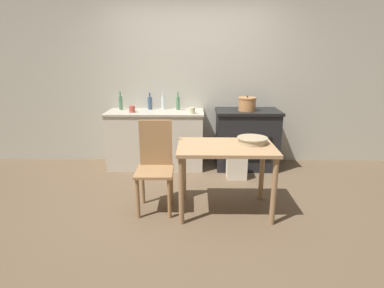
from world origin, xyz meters
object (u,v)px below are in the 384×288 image
stock_pot (247,104)px  cup_center_right (132,109)px  flour_sack (236,167)px  bottle_mid_left (178,103)px  chair (155,164)px  cup_center (192,111)px  mixing_bowl_large (252,140)px  bottle_left (150,103)px  work_table (226,157)px  bottle_far_left (163,102)px  stove (246,139)px  bottle_center_left (121,103)px

stock_pot → cup_center_right: stock_pot is taller
flour_sack → stock_pot: bearing=67.3°
bottle_mid_left → chair: bearing=-96.3°
chair → cup_center_right: 1.40m
flour_sack → cup_center: bearing=154.4°
mixing_bowl_large → bottle_left: bottle_left is taller
chair → bottle_mid_left: bottle_mid_left is taller
chair → mixing_bowl_large: 1.08m
cup_center → flour_sack: bearing=-25.6°
chair → cup_center_right: size_ratio=10.34×
flour_sack → cup_center_right: (-1.51, 0.39, 0.75)m
flour_sack → mixing_bowl_large: 1.05m
stock_pot → bottle_left: size_ratio=1.03×
chair → flour_sack: 1.38m
work_table → bottle_mid_left: 1.71m
work_table → bottle_left: bottle_left is taller
work_table → bottle_far_left: bottle_far_left is taller
stove → stock_pot: bearing=-111.9°
mixing_bowl_large → cup_center_right: size_ratio=3.43×
mixing_bowl_large → bottle_far_left: bearing=126.4°
stock_pot → cup_center_right: 1.68m
flour_sack → bottle_left: bearing=152.9°
bottle_far_left → cup_center_right: (-0.43, -0.28, -0.06)m
stove → cup_center_right: size_ratio=9.88×
work_table → bottle_left: 1.92m
chair → bottle_left: size_ratio=3.86×
stove → stock_pot: 0.55m
stock_pot → chair: bearing=-132.9°
stove → flour_sack: (-0.20, -0.48, -0.29)m
bottle_center_left → flour_sack: bearing=-20.1°
stock_pot → flour_sack: bearing=-112.7°
flour_sack → bottle_mid_left: (-0.85, 0.63, 0.81)m
bottle_center_left → work_table: bearing=-46.6°
stock_pot → bottle_mid_left: bearing=168.0°
bottle_left → cup_center_right: (-0.22, -0.26, -0.05)m
bottle_center_left → cup_center_right: bearing=-47.3°
mixing_bowl_large → cup_center: 1.33m
mixing_bowl_large → bottle_mid_left: (-0.89, 1.47, 0.18)m
stock_pot → bottle_left: (-1.46, 0.24, -0.02)m
mixing_bowl_large → chair: bearing=-178.9°
work_table → cup_center: (-0.38, 1.23, 0.28)m
cup_center_right → bottle_left: bearing=49.8°
bottle_far_left → bottle_left: 0.20m
flour_sack → stock_pot: (0.17, 0.41, 0.83)m
bottle_far_left → stove: bearing=-8.6°
flour_sack → work_table: bearing=-105.2°
bottle_mid_left → bottle_center_left: bearing=179.8°
stove → cup_center: 0.96m
stock_pot → cup_center: bearing=-172.0°
flour_sack → cup_center_right: size_ratio=3.33×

